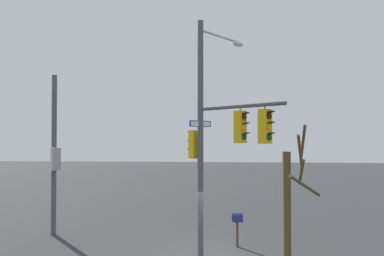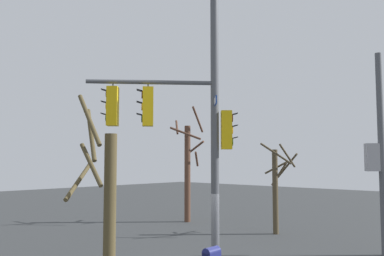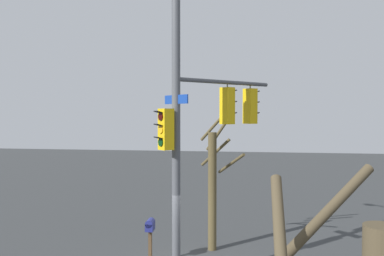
% 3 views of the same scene
% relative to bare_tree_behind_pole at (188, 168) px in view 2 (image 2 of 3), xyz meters
% --- Properties ---
extents(main_signal_pole_assembly, '(3.26, 4.60, 9.10)m').
position_rel_bare_tree_behind_pole_xyz_m(main_signal_pole_assembly, '(-8.67, -8.33, 1.93)').
color(main_signal_pole_assembly, '#4C4F54').
rests_on(main_signal_pole_assembly, ground).
extents(secondary_pole_assembly, '(0.61, 0.68, 7.47)m').
position_rel_bare_tree_behind_pole_xyz_m(secondary_pole_assembly, '(-1.22, -10.85, 0.65)').
color(secondary_pole_assembly, '#4C4F54').
rests_on(secondary_pole_assembly, ground).
extents(bare_tree_behind_pole, '(2.12, 2.16, 6.45)m').
position_rel_bare_tree_behind_pole_xyz_m(bare_tree_behind_pole, '(0.00, 0.00, 0.00)').
color(bare_tree_behind_pole, brown).
rests_on(bare_tree_behind_pole, ground).
extents(bare_tree_across_street, '(2.01, 1.77, 4.26)m').
position_rel_bare_tree_behind_pole_xyz_m(bare_tree_across_street, '(0.04, -5.73, -0.79)').
color(bare_tree_across_street, '#493E2A').
rests_on(bare_tree_across_street, ground).
extents(bare_tree_corner, '(1.33, 1.65, 5.03)m').
position_rel_bare_tree_behind_pole_xyz_m(bare_tree_corner, '(-11.28, -7.98, -0.73)').
color(bare_tree_corner, brown).
rests_on(bare_tree_corner, ground).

